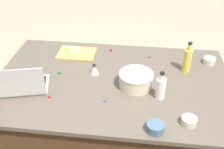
% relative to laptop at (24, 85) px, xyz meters
% --- Properties ---
extents(island_counter, '(1.68, 1.07, 0.90)m').
position_rel_laptop_xyz_m(island_counter, '(-0.57, -0.19, -0.50)').
color(island_counter, '#4C331E').
rests_on(island_counter, ground).
extents(laptop, '(0.36, 0.30, 0.22)m').
position_rel_laptop_xyz_m(laptop, '(0.00, 0.00, 0.00)').
color(laptop, '#B7B7BC').
rests_on(laptop, island_counter).
extents(mixing_bowl_large, '(0.24, 0.24, 0.11)m').
position_rel_laptop_xyz_m(mixing_bowl_large, '(-0.74, -0.14, 0.01)').
color(mixing_bowl_large, beige).
rests_on(mixing_bowl_large, island_counter).
extents(bottle_vinegar, '(0.06, 0.06, 0.20)m').
position_rel_laptop_xyz_m(bottle_vinegar, '(-0.91, -0.04, 0.03)').
color(bottle_vinegar, white).
rests_on(bottle_vinegar, island_counter).
extents(bottle_oil, '(0.06, 0.06, 0.24)m').
position_rel_laptop_xyz_m(bottle_oil, '(-1.11, -0.38, 0.05)').
color(bottle_oil, '#DBC64C').
rests_on(bottle_oil, island_counter).
extents(cutting_board, '(0.31, 0.22, 0.02)m').
position_rel_laptop_xyz_m(cutting_board, '(-0.24, -0.52, -0.04)').
color(cutting_board, tan).
rests_on(cutting_board, island_counter).
extents(butter_stick_left, '(0.11, 0.04, 0.04)m').
position_rel_laptop_xyz_m(butter_stick_left, '(-0.21, -0.54, -0.01)').
color(butter_stick_left, '#F4E58C').
rests_on(butter_stick_left, cutting_board).
extents(butter_stick_right, '(0.11, 0.05, 0.04)m').
position_rel_laptop_xyz_m(butter_stick_right, '(-0.24, -0.49, -0.01)').
color(butter_stick_right, '#F4E58C').
rests_on(butter_stick_right, cutting_board).
extents(ramekin_small, '(0.09, 0.09, 0.05)m').
position_rel_laptop_xyz_m(ramekin_small, '(-1.07, 0.19, -0.02)').
color(ramekin_small, beige).
rests_on(ramekin_small, island_counter).
extents(ramekin_medium, '(0.09, 0.09, 0.05)m').
position_rel_laptop_xyz_m(ramekin_medium, '(-1.30, -0.51, -0.02)').
color(ramekin_medium, beige).
rests_on(ramekin_medium, island_counter).
extents(ramekin_wide, '(0.10, 0.10, 0.05)m').
position_rel_laptop_xyz_m(ramekin_wide, '(-0.88, 0.27, -0.02)').
color(ramekin_wide, slate).
rests_on(ramekin_wide, island_counter).
extents(kitchen_timer, '(0.07, 0.07, 0.08)m').
position_rel_laptop_xyz_m(kitchen_timer, '(-0.43, -0.26, -0.01)').
color(kitchen_timer, '#B2B2B7').
rests_on(kitchen_timer, island_counter).
extents(candy_0, '(0.02, 0.02, 0.02)m').
position_rel_laptop_xyz_m(candy_0, '(-1.33, -0.58, -0.04)').
color(candy_0, orange).
rests_on(candy_0, island_counter).
extents(candy_1, '(0.02, 0.02, 0.02)m').
position_rel_laptop_xyz_m(candy_1, '(-0.51, -0.61, -0.04)').
color(candy_1, red).
rests_on(candy_1, island_counter).
extents(candy_2, '(0.02, 0.02, 0.02)m').
position_rel_laptop_xyz_m(candy_2, '(-0.19, 0.06, -0.04)').
color(candy_2, red).
rests_on(candy_2, island_counter).
extents(candy_3, '(0.02, 0.02, 0.02)m').
position_rel_laptop_xyz_m(candy_3, '(-0.18, -0.23, -0.04)').
color(candy_3, green).
rests_on(candy_3, island_counter).
extents(candy_4, '(0.02, 0.02, 0.02)m').
position_rel_laptop_xyz_m(candy_4, '(-0.84, -0.54, -0.04)').
color(candy_4, '#CC3399').
rests_on(candy_4, island_counter).
extents(candy_6, '(0.01, 0.01, 0.01)m').
position_rel_laptop_xyz_m(candy_6, '(-0.56, 0.05, -0.04)').
color(candy_6, blue).
rests_on(candy_6, island_counter).
extents(candy_7, '(0.01, 0.01, 0.01)m').
position_rel_laptop_xyz_m(candy_7, '(0.03, -0.27, -0.04)').
color(candy_7, '#CC3399').
rests_on(candy_7, island_counter).
extents(candy_8, '(0.02, 0.02, 0.02)m').
position_rel_laptop_xyz_m(candy_8, '(-0.88, -0.04, -0.04)').
color(candy_8, yellow).
rests_on(candy_8, island_counter).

